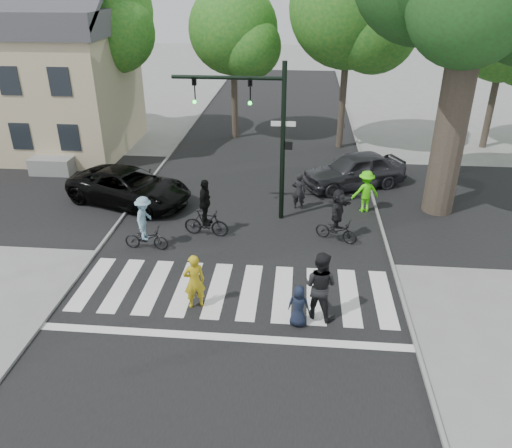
{
  "coord_description": "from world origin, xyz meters",
  "views": [
    {
      "loc": [
        1.84,
        -11.58,
        8.68
      ],
      "look_at": [
        0.5,
        3.0,
        1.3
      ],
      "focal_mm": 35.0,
      "sensor_mm": 36.0,
      "label": 1
    }
  ],
  "objects": [
    {
      "name": "traffic_signal",
      "position": [
        0.35,
        6.2,
        3.9
      ],
      "size": [
        4.45,
        0.29,
        6.0
      ],
      "color": "black",
      "rests_on": "ground"
    },
    {
      "name": "curb_right",
      "position": [
        5.05,
        5.0,
        0.05
      ],
      "size": [
        0.1,
        70.0,
        0.1
      ],
      "primitive_type": "cube",
      "color": "gray",
      "rests_on": "ground"
    },
    {
      "name": "house",
      "position": [
        -11.49,
        13.98,
        3.8
      ],
      "size": [
        8.4,
        8.1,
        8.82
      ],
      "color": "tan",
      "rests_on": "ground"
    },
    {
      "name": "car_suv",
      "position": [
        -5.16,
        7.07,
        0.73
      ],
      "size": [
        5.79,
        4.08,
        1.47
      ],
      "primitive_type": "imported",
      "rotation": [
        0.0,
        0.0,
        1.22
      ],
      "color": "black",
      "rests_on": "ground"
    },
    {
      "name": "road_cross",
      "position": [
        0.0,
        8.0,
        0.01
      ],
      "size": [
        70.0,
        10.0,
        0.01
      ],
      "primitive_type": "cube",
      "color": "black",
      "rests_on": "ground"
    },
    {
      "name": "bg_tree_2",
      "position": [
        -1.76,
        16.62,
        5.78
      ],
      "size": [
        5.04,
        4.8,
        8.4
      ],
      "color": "brown",
      "rests_on": "ground"
    },
    {
      "name": "pedestrian_adult",
      "position": [
        2.54,
        -0.02,
        1.02
      ],
      "size": [
        1.22,
        1.11,
        2.04
      ],
      "primitive_type": "imported",
      "rotation": [
        0.0,
        0.0,
        2.73
      ],
      "color": "black",
      "rests_on": "ground"
    },
    {
      "name": "cyclist_right",
      "position": [
        3.27,
        4.52,
        0.89
      ],
      "size": [
        1.66,
        1.53,
        2.0
      ],
      "color": "black",
      "rests_on": "ground"
    },
    {
      "name": "bystander_hivis",
      "position": [
        4.53,
        7.15,
        0.86
      ],
      "size": [
        1.25,
        0.92,
        1.73
      ],
      "primitive_type": "imported",
      "rotation": [
        0.0,
        0.0,
        3.42
      ],
      "color": "#4EF70F",
      "rests_on": "ground"
    },
    {
      "name": "ground",
      "position": [
        0.0,
        0.0,
        0.0
      ],
      "size": [
        120.0,
        120.0,
        0.0
      ],
      "primitive_type": "plane",
      "color": "gray",
      "rests_on": "ground"
    },
    {
      "name": "bg_tree_4",
      "position": [
        12.23,
        16.12,
        5.64
      ],
      "size": [
        4.83,
        4.6,
        8.15
      ],
      "color": "brown",
      "rests_on": "ground"
    },
    {
      "name": "road_stem",
      "position": [
        0.0,
        5.0,
        0.01
      ],
      "size": [
        10.0,
        70.0,
        0.01
      ],
      "primitive_type": "cube",
      "color": "black",
      "rests_on": "ground"
    },
    {
      "name": "crosswalk",
      "position": [
        0.0,
        0.66,
        0.01
      ],
      "size": [
        10.0,
        3.85,
        0.01
      ],
      "color": "silver",
      "rests_on": "ground"
    },
    {
      "name": "bg_tree_1",
      "position": [
        -8.7,
        15.48,
        6.65
      ],
      "size": [
        6.09,
        5.8,
        9.8
      ],
      "color": "brown",
      "rests_on": "ground"
    },
    {
      "name": "cyclist_left",
      "position": [
        -3.37,
        3.3,
        0.86
      ],
      "size": [
        1.58,
        1.03,
        1.98
      ],
      "color": "black",
      "rests_on": "ground"
    },
    {
      "name": "bg_tree_0",
      "position": [
        -13.74,
        16.0,
        6.14
      ],
      "size": [
        5.46,
        5.2,
        8.97
      ],
      "color": "brown",
      "rests_on": "ground"
    },
    {
      "name": "car_grey",
      "position": [
        4.3,
        9.76,
        0.79
      ],
      "size": [
        5.02,
        3.64,
        1.59
      ],
      "primitive_type": "imported",
      "rotation": [
        0.0,
        0.0,
        -1.14
      ],
      "color": "#323136",
      "rests_on": "ground"
    },
    {
      "name": "cyclist_mid",
      "position": [
        -1.47,
        4.49,
        0.9
      ],
      "size": [
        1.72,
        1.06,
        2.19
      ],
      "color": "black",
      "rests_on": "ground"
    },
    {
      "name": "bystander_dark",
      "position": [
        1.86,
        7.16,
        0.77
      ],
      "size": [
        0.62,
        0.45,
        1.55
      ],
      "primitive_type": "imported",
      "rotation": [
        0.0,
        0.0,
        2.99
      ],
      "color": "black",
      "rests_on": "ground"
    },
    {
      "name": "curb_left",
      "position": [
        -5.05,
        5.0,
        0.05
      ],
      "size": [
        0.1,
        70.0,
        0.1
      ],
      "primitive_type": "cube",
      "color": "gray",
      "rests_on": "ground"
    },
    {
      "name": "pedestrian_child",
      "position": [
        1.98,
        -0.47,
        0.62
      ],
      "size": [
        0.66,
        0.48,
        1.24
      ],
      "primitive_type": "imported",
      "rotation": [
        0.0,
        0.0,
        2.99
      ],
      "color": "#161D30",
      "rests_on": "ground"
    },
    {
      "name": "bg_tree_3",
      "position": [
        4.31,
        15.27,
        6.94
      ],
      "size": [
        6.3,
        6.0,
        10.2
      ],
      "color": "brown",
      "rests_on": "ground"
    },
    {
      "name": "pedestrian_woman",
      "position": [
        -0.99,
        0.11,
        0.85
      ],
      "size": [
        0.73,
        0.62,
        1.71
      ],
      "primitive_type": "imported",
      "rotation": [
        0.0,
        0.0,
        3.55
      ],
      "color": "gold",
      "rests_on": "ground"
    }
  ]
}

